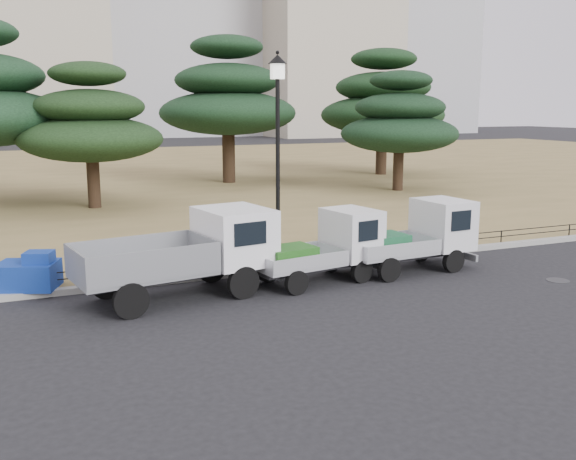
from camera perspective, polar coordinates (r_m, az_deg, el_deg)
name	(u,v)px	position (r m, az deg, el deg)	size (l,w,h in m)	color
ground	(320,296)	(15.85, 2.83, -5.88)	(220.00, 220.00, 0.00)	black
lawn	(124,175)	(44.98, -14.41, 4.80)	(120.00, 56.00, 0.15)	olive
curb	(280,269)	(18.12, -0.74, -3.46)	(120.00, 0.25, 0.16)	gray
truck_large	(188,250)	(15.71, -8.88, -1.81)	(5.00, 2.61, 2.07)	black
truck_kei_front	(326,247)	(17.02, 3.37, -1.51)	(3.70, 2.03, 1.85)	black
truck_kei_rear	(417,236)	(18.52, 11.38, -0.53)	(3.83, 1.86, 1.95)	black
street_lamp	(278,125)	(17.87, -0.92, 9.32)	(0.52, 0.52, 5.81)	black
pipe_fence	(278,255)	(18.17, -0.92, -2.26)	(38.00, 0.04, 0.40)	black
tarp_pile	(29,274)	(17.10, -22.03, -3.61)	(1.68, 1.46, 0.94)	navy
manhole	(558,280)	(18.66, 22.87, -4.15)	(0.60, 0.60, 0.01)	#2D2D30
pine_center_left	(90,124)	(29.63, -17.16, 8.95)	(6.25, 6.25, 6.35)	black
pine_center_right	(228,98)	(38.29, -5.38, 11.58)	(8.00, 8.00, 8.49)	black
pine_east_near	(400,122)	(34.97, 9.90, 9.45)	(6.25, 6.25, 6.32)	black
pine_east_far	(383,103)	(43.27, 8.41, 11.15)	(8.13, 8.13, 8.16)	black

